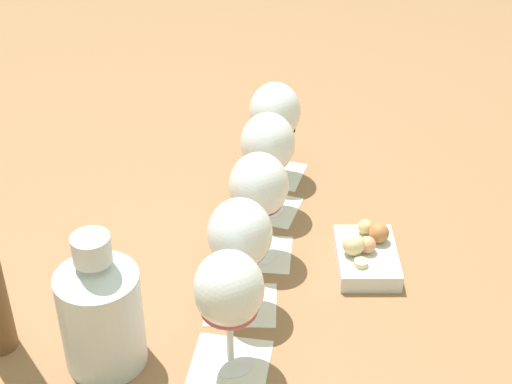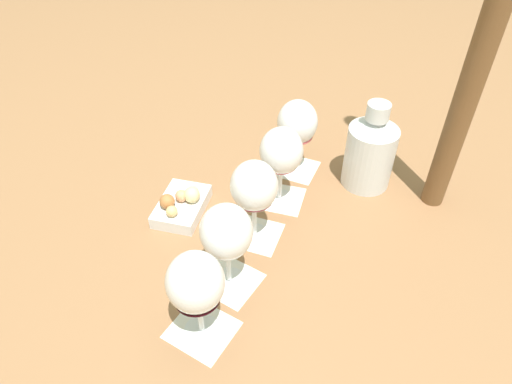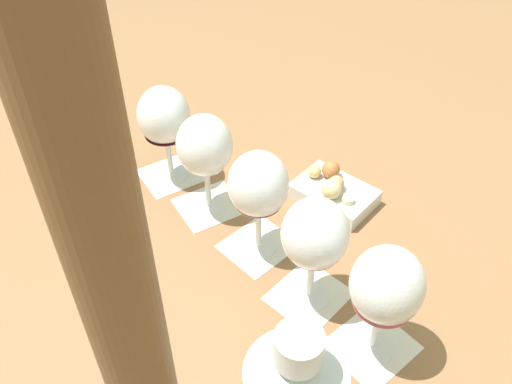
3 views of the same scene
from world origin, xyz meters
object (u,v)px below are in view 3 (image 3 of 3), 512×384
object	(u,v)px
wine_glass_0	(386,289)
wine_glass_1	(315,238)
wine_glass_4	(164,119)
umbrella_pole	(97,215)
wine_glass_2	(258,188)
snack_dish	(333,191)
wine_glass_3	(205,149)

from	to	relation	value
wine_glass_0	wine_glass_1	size ratio (longest dim) A/B	1.00
wine_glass_1	wine_glass_4	xyz separation A→B (m)	(0.30, -0.23, 0.00)
umbrella_pole	wine_glass_4	bearing A→B (deg)	-69.69
wine_glass_2	snack_dish	distance (m)	0.20
wine_glass_0	wine_glass_4	size ratio (longest dim) A/B	1.00
wine_glass_3	umbrella_pole	size ratio (longest dim) A/B	0.20
wine_glass_1	wine_glass_4	distance (m)	0.37
wine_glass_4	umbrella_pole	world-z (taller)	umbrella_pole
wine_glass_2	wine_glass_3	world-z (taller)	same
wine_glass_2	wine_glass_3	distance (m)	0.13
snack_dish	wine_glass_1	bearing A→B (deg)	87.48
wine_glass_3	wine_glass_2	bearing A→B (deg)	144.62
wine_glass_0	wine_glass_4	world-z (taller)	same
wine_glass_1	wine_glass_3	distance (m)	0.26
wine_glass_1	wine_glass_4	size ratio (longest dim) A/B	1.00
snack_dish	wine_glass_4	bearing A→B (deg)	-0.74
wine_glass_3	wine_glass_4	size ratio (longest dim) A/B	1.00
wine_glass_4	umbrella_pole	distance (m)	0.69
wine_glass_3	umbrella_pole	xyz separation A→B (m)	(-0.11, 0.50, 0.35)
wine_glass_4	snack_dish	distance (m)	0.32
wine_glass_3	snack_dish	xyz separation A→B (m)	(-0.21, -0.06, -0.11)
wine_glass_2	snack_dish	size ratio (longest dim) A/B	1.12
wine_glass_0	snack_dish	bearing A→B (deg)	-72.98
wine_glass_1	snack_dish	size ratio (longest dim) A/B	1.12
umbrella_pole	wine_glass_3	bearing A→B (deg)	-76.99
wine_glass_3	wine_glass_4	bearing A→B (deg)	-35.61
wine_glass_4	wine_glass_0	bearing A→B (deg)	143.43
wine_glass_0	wine_glass_1	world-z (taller)	same
wine_glass_3	wine_glass_0	bearing A→B (deg)	143.13
wine_glass_1	wine_glass_4	world-z (taller)	same
wine_glass_0	snack_dish	distance (m)	0.32
wine_glass_0	wine_glass_3	xyz separation A→B (m)	(0.30, -0.23, -0.00)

